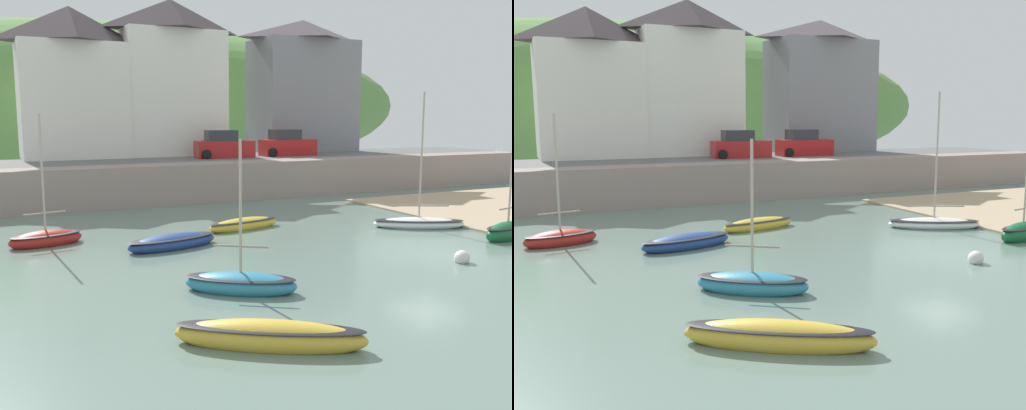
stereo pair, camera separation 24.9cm
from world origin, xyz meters
The scene contains 15 objects.
quay_seawall centered at (0.00, 17.50, 1.36)m, with size 48.00×9.40×2.40m.
hillside_backdrop centered at (-1.59, 55.20, 6.65)m, with size 80.00×44.00×19.01m.
waterfront_building_left centered at (-9.74, 25.20, 7.68)m, with size 7.38×5.20×10.37m.
waterfront_building_centre centered at (-2.50, 25.20, 8.21)m, with size 7.66×4.83×11.43m.
waterfront_building_right centered at (8.82, 25.20, 7.83)m, with size 8.52×5.30×10.72m.
sailboat_blue_trim centered at (-13.48, 7.89, 0.28)m, with size 3.20×1.84×5.63m.
sailboat_nearest_shore centered at (-8.86, 5.11, 0.23)m, with size 4.12×2.07×0.75m.
dinghy_open_wooden centered at (-9.84, -5.62, 0.26)m, with size 4.38×3.29×0.83m.
fishing_boat_green centered at (3.21, 4.18, 0.24)m, with size 4.52×3.20×6.60m.
sailboat_far_left centered at (-8.73, -1.45, 0.27)m, with size 3.57×3.04×4.84m.
sailboat_tall_mast centered at (-4.60, 7.45, 0.22)m, with size 3.99×1.70×0.70m.
sailboat_white_hull centered at (4.96, 0.48, 0.34)m, with size 3.10×1.61×6.08m.
parked_car_near_slipway centered at (-0.19, 20.70, 3.20)m, with size 4.27×2.16×1.95m.
parked_car_by_wall centered at (4.93, 20.70, 3.20)m, with size 4.19×1.93×1.95m.
mooring_buoy centered at (0.03, -1.77, 0.17)m, with size 0.57×0.57×0.57m.
Camera 1 is at (-15.57, -16.89, 5.33)m, focal length 40.00 mm.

